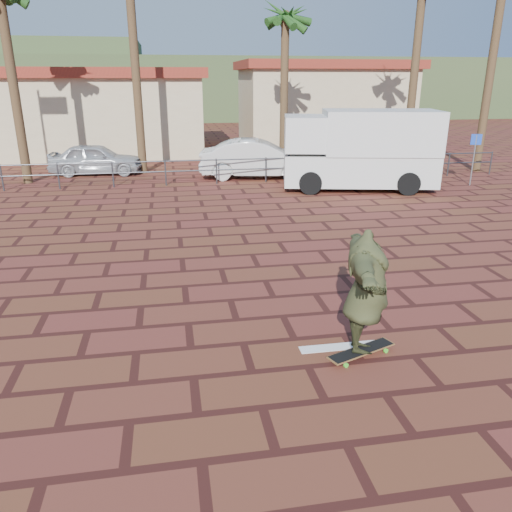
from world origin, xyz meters
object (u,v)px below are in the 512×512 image
(longboard, at_px, (361,351))
(skateboarder, at_px, (366,292))
(campervan, at_px, (361,148))
(car_white, at_px, (258,159))
(car_silver, at_px, (96,159))

(longboard, height_order, skateboarder, skateboarder)
(longboard, relative_size, skateboarder, 0.50)
(campervan, xyz_separation_m, car_white, (-3.39, 2.83, -0.73))
(skateboarder, distance_m, car_silver, 17.55)
(skateboarder, xyz_separation_m, campervan, (4.38, 11.70, 0.46))
(skateboarder, height_order, campervan, campervan)
(skateboarder, bearing_deg, campervan, -4.53)
(skateboarder, relative_size, campervan, 0.39)
(campervan, distance_m, car_white, 4.48)
(skateboarder, relative_size, car_silver, 0.60)
(car_silver, bearing_deg, longboard, -157.09)
(campervan, xyz_separation_m, car_silver, (-10.23, 4.85, -0.85))
(car_white, bearing_deg, campervan, -120.23)
(longboard, bearing_deg, car_silver, 88.03)
(longboard, xyz_separation_m, skateboarder, (0.00, 0.00, 0.97))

